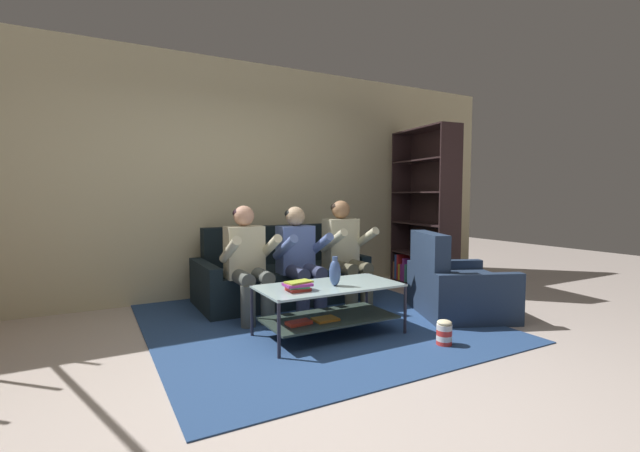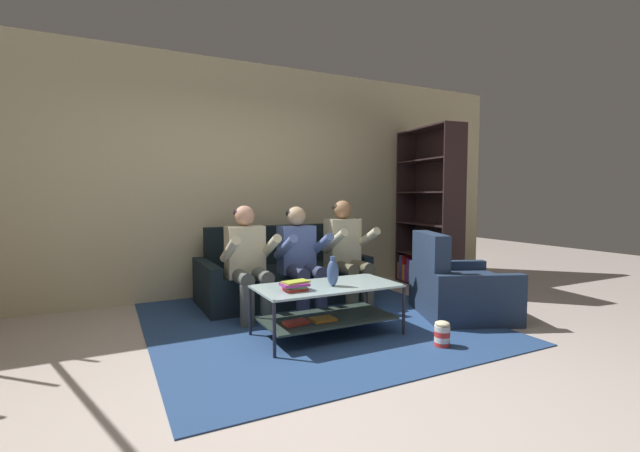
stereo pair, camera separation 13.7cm
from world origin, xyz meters
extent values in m
plane|color=beige|center=(0.00, 0.00, 0.00)|extent=(16.80, 16.80, 0.00)
cube|color=beige|center=(0.00, 2.46, 1.45)|extent=(8.40, 0.12, 2.90)
cube|color=black|center=(0.42, 1.79, 0.20)|extent=(1.66, 0.92, 0.40)
cube|color=black|center=(0.42, 2.16, 0.64)|extent=(1.66, 0.18, 0.47)
cube|color=black|center=(-0.47, 1.79, 0.26)|extent=(0.13, 0.92, 0.52)
cube|color=black|center=(1.32, 1.79, 0.26)|extent=(0.13, 0.92, 0.52)
cylinder|color=#505550|center=(-0.25, 1.02, 0.20)|extent=(0.14, 0.14, 0.40)
cylinder|color=#505550|center=(-0.05, 1.02, 0.20)|extent=(0.14, 0.14, 0.40)
cylinder|color=#505550|center=(-0.25, 1.20, 0.45)|extent=(0.14, 0.42, 0.14)
cylinder|color=#505550|center=(-0.05, 1.20, 0.45)|extent=(0.14, 0.42, 0.14)
cube|color=beige|center=(-0.15, 1.41, 0.67)|extent=(0.38, 0.22, 0.53)
cylinder|color=beige|center=(-0.36, 1.23, 0.72)|extent=(0.09, 0.49, 0.31)
cylinder|color=beige|center=(0.05, 1.23, 0.72)|extent=(0.09, 0.49, 0.31)
sphere|color=tan|center=(-0.15, 1.41, 1.04)|extent=(0.21, 0.21, 0.21)
ellipsoid|color=black|center=(-0.15, 1.43, 1.06)|extent=(0.21, 0.21, 0.13)
cylinder|color=#333A59|center=(0.32, 1.02, 0.20)|extent=(0.14, 0.14, 0.40)
cylinder|color=#333A59|center=(0.52, 1.02, 0.20)|extent=(0.14, 0.14, 0.40)
cylinder|color=#333A59|center=(0.32, 1.20, 0.45)|extent=(0.14, 0.42, 0.14)
cylinder|color=#333A59|center=(0.52, 1.20, 0.45)|extent=(0.14, 0.42, 0.14)
cube|color=#5971B4|center=(0.42, 1.41, 0.66)|extent=(0.38, 0.22, 0.51)
cylinder|color=#5971B4|center=(0.22, 1.23, 0.71)|extent=(0.09, 0.49, 0.31)
cylinder|color=#5971B4|center=(0.63, 1.23, 0.71)|extent=(0.09, 0.49, 0.31)
sphere|color=tan|center=(0.42, 1.41, 1.02)|extent=(0.21, 0.21, 0.21)
ellipsoid|color=black|center=(0.42, 1.43, 1.05)|extent=(0.21, 0.21, 0.13)
cylinder|color=brown|center=(0.90, 1.02, 0.20)|extent=(0.14, 0.14, 0.40)
cylinder|color=brown|center=(1.10, 1.02, 0.20)|extent=(0.14, 0.14, 0.40)
cylinder|color=brown|center=(0.90, 1.20, 0.45)|extent=(0.14, 0.42, 0.14)
cylinder|color=brown|center=(1.10, 1.20, 0.45)|extent=(0.14, 0.42, 0.14)
cube|color=beige|center=(1.00, 1.41, 0.69)|extent=(0.38, 0.22, 0.57)
cylinder|color=beige|center=(0.80, 1.23, 0.75)|extent=(0.09, 0.49, 0.31)
cylinder|color=beige|center=(1.21, 1.23, 0.75)|extent=(0.09, 0.49, 0.31)
sphere|color=#9D714D|center=(1.00, 1.41, 1.08)|extent=(0.21, 0.21, 0.21)
ellipsoid|color=black|center=(1.00, 1.43, 1.11)|extent=(0.21, 0.21, 0.13)
cube|color=#A8C6C6|center=(0.30, 0.46, 0.45)|extent=(1.25, 0.63, 0.02)
cube|color=#2F3D35|center=(0.30, 0.46, 0.16)|extent=(1.15, 0.58, 0.02)
cylinder|color=#262633|center=(-0.31, 0.16, 0.23)|extent=(0.03, 0.03, 0.46)
cylinder|color=#262633|center=(0.92, 0.16, 0.23)|extent=(0.03, 0.03, 0.46)
cylinder|color=#262633|center=(-0.31, 0.76, 0.23)|extent=(0.03, 0.03, 0.46)
cylinder|color=#262633|center=(0.92, 0.76, 0.23)|extent=(0.03, 0.03, 0.46)
cube|color=red|center=(-0.03, 0.38, 0.18)|extent=(0.22, 0.13, 0.03)
cube|color=orange|center=(0.22, 0.38, 0.18)|extent=(0.21, 0.16, 0.02)
cube|color=navy|center=(0.36, 1.02, 0.01)|extent=(3.04, 3.33, 0.01)
cube|color=slate|center=(0.36, 1.02, 0.01)|extent=(1.67, 1.83, 0.00)
ellipsoid|color=#3C5794|center=(0.33, 0.40, 0.57)|extent=(0.10, 0.10, 0.23)
cylinder|color=#3C5794|center=(0.33, 0.40, 0.69)|extent=(0.05, 0.05, 0.05)
cube|color=red|center=(-0.04, 0.39, 0.47)|extent=(0.18, 0.16, 0.03)
cube|color=#318551|center=(-0.04, 0.38, 0.49)|extent=(0.19, 0.17, 0.02)
cube|color=#922F8F|center=(-0.05, 0.38, 0.51)|extent=(0.23, 0.17, 0.02)
cube|color=#A8BC36|center=(-0.03, 0.38, 0.53)|extent=(0.24, 0.16, 0.02)
cube|color=#2E1F20|center=(2.55, 2.21, 1.07)|extent=(0.34, 0.06, 2.15)
cube|color=#2E1F20|center=(2.43, 1.11, 1.07)|extent=(0.34, 0.06, 2.15)
cube|color=#2E1F20|center=(2.65, 1.64, 1.07)|extent=(0.14, 1.11, 2.15)
cube|color=#2E1F20|center=(2.49, 1.66, 0.01)|extent=(0.46, 1.11, 0.02)
cube|color=#2E1F20|center=(2.49, 1.66, 0.43)|extent=(0.46, 1.11, 0.02)
cube|color=#2E1F20|center=(2.49, 1.66, 0.86)|extent=(0.46, 1.11, 0.02)
cube|color=#2E1F20|center=(2.49, 1.66, 1.29)|extent=(0.46, 1.11, 0.02)
cube|color=#2E1F20|center=(2.49, 1.66, 1.72)|extent=(0.46, 1.11, 0.02)
cube|color=#2E1F20|center=(2.49, 1.66, 2.14)|extent=(0.46, 1.11, 0.02)
cube|color=#A26B4D|center=(2.52, 2.17, 0.14)|extent=(0.26, 0.06, 0.25)
cube|color=#2F53B0|center=(2.51, 2.12, 0.20)|extent=(0.25, 0.07, 0.36)
cube|color=red|center=(2.52, 2.07, 0.20)|extent=(0.27, 0.06, 0.37)
cube|color=gold|center=(2.51, 2.03, 0.14)|extent=(0.27, 0.07, 0.23)
cube|color=purple|center=(2.51, 1.97, 0.14)|extent=(0.27, 0.07, 0.24)
cube|color=purple|center=(2.50, 1.92, 0.18)|extent=(0.27, 0.08, 0.33)
cube|color=teal|center=(2.49, 1.87, 0.15)|extent=(0.26, 0.06, 0.25)
cube|color=#23334E|center=(1.85, 0.38, 0.20)|extent=(1.07, 1.00, 0.41)
cube|color=#23334E|center=(1.53, 0.51, 0.64)|extent=(0.43, 0.73, 0.46)
cube|color=#23334E|center=(1.68, -0.01, 0.25)|extent=(0.83, 0.43, 0.51)
cube|color=#23334E|center=(2.01, 0.77, 0.25)|extent=(0.83, 0.43, 0.51)
cylinder|color=red|center=(1.01, -0.23, 0.02)|extent=(0.13, 0.13, 0.04)
cylinder|color=white|center=(1.01, -0.23, 0.07)|extent=(0.13, 0.13, 0.04)
cylinder|color=red|center=(1.01, -0.23, 0.11)|extent=(0.13, 0.13, 0.04)
cylinder|color=white|center=(1.01, -0.23, 0.16)|extent=(0.13, 0.13, 0.04)
ellipsoid|color=beige|center=(1.01, -0.23, 0.20)|extent=(0.12, 0.12, 0.04)
camera|label=1|loc=(-1.56, -2.78, 1.25)|focal=24.00mm
camera|label=2|loc=(-1.44, -2.84, 1.25)|focal=24.00mm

